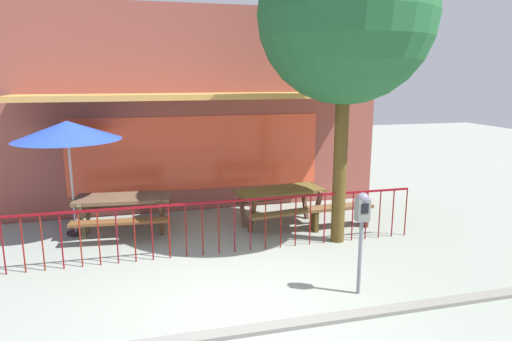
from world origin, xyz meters
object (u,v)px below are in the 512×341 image
(patio_bench, at_px, (340,212))
(parking_meter_near, at_px, (362,217))
(picnic_table_right, at_px, (280,197))
(patio_umbrella, at_px, (67,131))
(picnic_table_left, at_px, (123,205))
(street_tree, at_px, (346,16))

(patio_bench, relative_size, parking_meter_near, 0.93)
(picnic_table_right, xyz_separation_m, patio_bench, (1.14, -0.48, -0.26))
(patio_umbrella, height_order, patio_bench, patio_umbrella)
(patio_bench, bearing_deg, parking_meter_near, -109.32)
(picnic_table_left, relative_size, parking_meter_near, 1.27)
(parking_meter_near, xyz_separation_m, street_tree, (0.59, 2.01, 2.94))
(picnic_table_left, distance_m, parking_meter_near, 4.81)
(picnic_table_right, xyz_separation_m, parking_meter_near, (0.20, -3.17, 0.55))
(patio_bench, bearing_deg, picnic_table_right, 156.98)
(patio_umbrella, xyz_separation_m, street_tree, (4.89, -1.64, 2.04))
(patio_bench, bearing_deg, patio_umbrella, 169.43)
(picnic_table_left, height_order, patio_umbrella, patio_umbrella)
(picnic_table_left, height_order, parking_meter_near, parking_meter_near)
(picnic_table_right, distance_m, patio_bench, 1.27)
(patio_umbrella, relative_size, street_tree, 0.40)
(picnic_table_left, bearing_deg, patio_bench, -9.51)
(picnic_table_right, relative_size, patio_bench, 1.41)
(street_tree, bearing_deg, picnic_table_right, 124.54)
(parking_meter_near, bearing_deg, picnic_table_right, 93.64)
(picnic_table_left, bearing_deg, street_tree, -19.35)
(patio_bench, distance_m, street_tree, 3.82)
(picnic_table_left, xyz_separation_m, picnic_table_right, (3.15, -0.23, 0.00))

